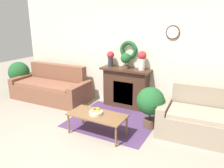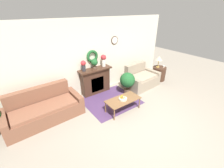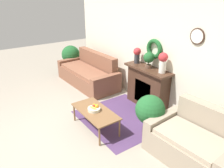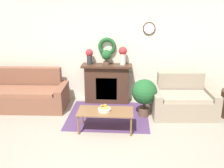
{
  "view_description": "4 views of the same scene",
  "coord_description": "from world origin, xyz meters",
  "px_view_note": "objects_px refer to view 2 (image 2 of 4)",
  "views": [
    {
      "loc": [
        2.01,
        -2.13,
        2.17
      ],
      "look_at": [
        0.05,
        1.58,
        0.89
      ],
      "focal_mm": 35.0,
      "sensor_mm": 36.0,
      "label": 1
    },
    {
      "loc": [
        -2.6,
        -1.91,
        2.97
      ],
      "look_at": [
        -0.12,
        1.51,
        0.81
      ],
      "focal_mm": 24.0,
      "sensor_mm": 36.0,
      "label": 2
    },
    {
      "loc": [
        3.3,
        -0.83,
        2.66
      ],
      "look_at": [
        -0.08,
        1.55,
        0.86
      ],
      "focal_mm": 35.0,
      "sensor_mm": 36.0,
      "label": 3
    },
    {
      "loc": [
        0.45,
        -3.69,
        2.54
      ],
      "look_at": [
        0.1,
        1.58,
        0.82
      ],
      "focal_mm": 42.0,
      "sensor_mm": 36.0,
      "label": 4
    }
  ],
  "objects_px": {
    "coffee_table": "(123,100)",
    "potted_plant_on_mantel": "(94,63)",
    "table_lamp": "(159,59)",
    "loveseat_right": "(140,79)",
    "potted_plant_floor_by_loveseat": "(127,81)",
    "fruit_bowl": "(123,98)",
    "couch_left": "(44,110)",
    "vase_on_mantel_left": "(83,65)",
    "mug": "(164,66)",
    "side_table_by_loveseat": "(159,73)",
    "fireplace": "(95,81)",
    "vase_on_mantel_right": "(104,60)"
  },
  "relations": [
    {
      "from": "coffee_table",
      "to": "potted_plant_on_mantel",
      "type": "relative_size",
      "value": 3.0
    },
    {
      "from": "potted_plant_on_mantel",
      "to": "table_lamp",
      "type": "bearing_deg",
      "value": -12.28
    },
    {
      "from": "table_lamp",
      "to": "loveseat_right",
      "type": "bearing_deg",
      "value": 179.38
    },
    {
      "from": "loveseat_right",
      "to": "potted_plant_on_mantel",
      "type": "bearing_deg",
      "value": 157.83
    },
    {
      "from": "potted_plant_floor_by_loveseat",
      "to": "fruit_bowl",
      "type": "bearing_deg",
      "value": -138.72
    },
    {
      "from": "couch_left",
      "to": "fruit_bowl",
      "type": "relative_size",
      "value": 8.44
    },
    {
      "from": "couch_left",
      "to": "table_lamp",
      "type": "distance_m",
      "value": 4.91
    },
    {
      "from": "coffee_table",
      "to": "loveseat_right",
      "type": "bearing_deg",
      "value": 28.05
    },
    {
      "from": "loveseat_right",
      "to": "vase_on_mantel_left",
      "type": "distance_m",
      "value": 2.48
    },
    {
      "from": "couch_left",
      "to": "potted_plant_floor_by_loveseat",
      "type": "bearing_deg",
      "value": -8.43
    },
    {
      "from": "mug",
      "to": "vase_on_mantel_left",
      "type": "xyz_separation_m",
      "value": [
        -3.48,
        0.8,
        0.57
      ]
    },
    {
      "from": "fruit_bowl",
      "to": "table_lamp",
      "type": "relative_size",
      "value": 0.51
    },
    {
      "from": "coffee_table",
      "to": "fruit_bowl",
      "type": "bearing_deg",
      "value": -167.48
    },
    {
      "from": "couch_left",
      "to": "side_table_by_loveseat",
      "type": "height_order",
      "value": "couch_left"
    },
    {
      "from": "vase_on_mantel_left",
      "to": "potted_plant_floor_by_loveseat",
      "type": "relative_size",
      "value": 0.44
    },
    {
      "from": "loveseat_right",
      "to": "vase_on_mantel_left",
      "type": "relative_size",
      "value": 3.84
    },
    {
      "from": "coffee_table",
      "to": "potted_plant_floor_by_loveseat",
      "type": "xyz_separation_m",
      "value": [
        0.8,
        0.72,
        0.17
      ]
    },
    {
      "from": "side_table_by_loveseat",
      "to": "mug",
      "type": "distance_m",
      "value": 0.38
    },
    {
      "from": "fireplace",
      "to": "vase_on_mantel_right",
      "type": "xyz_separation_m",
      "value": [
        0.4,
        0.01,
        0.75
      ]
    },
    {
      "from": "vase_on_mantel_right",
      "to": "loveseat_right",
      "type": "bearing_deg",
      "value": -24.24
    },
    {
      "from": "loveseat_right",
      "to": "vase_on_mantel_left",
      "type": "bearing_deg",
      "value": 160.73
    },
    {
      "from": "fireplace",
      "to": "potted_plant_floor_by_loveseat",
      "type": "distance_m",
      "value": 1.21
    },
    {
      "from": "vase_on_mantel_left",
      "to": "vase_on_mantel_right",
      "type": "relative_size",
      "value": 0.85
    },
    {
      "from": "fruit_bowl",
      "to": "vase_on_mantel_left",
      "type": "relative_size",
      "value": 0.67
    },
    {
      "from": "fireplace",
      "to": "potted_plant_on_mantel",
      "type": "distance_m",
      "value": 0.71
    },
    {
      "from": "vase_on_mantel_left",
      "to": "table_lamp",
      "type": "bearing_deg",
      "value": -11.07
    },
    {
      "from": "coffee_table",
      "to": "vase_on_mantel_right",
      "type": "distance_m",
      "value": 1.79
    },
    {
      "from": "fireplace",
      "to": "table_lamp",
      "type": "bearing_deg",
      "value": -12.58
    },
    {
      "from": "table_lamp",
      "to": "mug",
      "type": "height_order",
      "value": "table_lamp"
    },
    {
      "from": "fruit_bowl",
      "to": "table_lamp",
      "type": "height_order",
      "value": "table_lamp"
    },
    {
      "from": "coffee_table",
      "to": "fruit_bowl",
      "type": "xyz_separation_m",
      "value": [
        -0.03,
        -0.01,
        0.08
      ]
    },
    {
      "from": "mug",
      "to": "potted_plant_on_mantel",
      "type": "bearing_deg",
      "value": 165.67
    },
    {
      "from": "vase_on_mantel_right",
      "to": "potted_plant_floor_by_loveseat",
      "type": "xyz_separation_m",
      "value": [
        0.51,
        -0.81,
        -0.7
      ]
    },
    {
      "from": "coffee_table",
      "to": "vase_on_mantel_left",
      "type": "bearing_deg",
      "value": 109.22
    },
    {
      "from": "fruit_bowl",
      "to": "vase_on_mantel_left",
      "type": "xyz_separation_m",
      "value": [
        -0.51,
        1.54,
        0.75
      ]
    },
    {
      "from": "potted_plant_on_mantel",
      "to": "potted_plant_floor_by_loveseat",
      "type": "distance_m",
      "value": 1.38
    },
    {
      "from": "fireplace",
      "to": "vase_on_mantel_right",
      "type": "relative_size",
      "value": 2.76
    },
    {
      "from": "vase_on_mantel_right",
      "to": "potted_plant_on_mantel",
      "type": "xyz_separation_m",
      "value": [
        -0.4,
        -0.02,
        -0.04
      ]
    },
    {
      "from": "coffee_table",
      "to": "mug",
      "type": "distance_m",
      "value": 3.05
    },
    {
      "from": "fruit_bowl",
      "to": "vase_on_mantel_left",
      "type": "distance_m",
      "value": 1.78
    },
    {
      "from": "coffee_table",
      "to": "potted_plant_on_mantel",
      "type": "distance_m",
      "value": 1.73
    },
    {
      "from": "side_table_by_loveseat",
      "to": "potted_plant_on_mantel",
      "type": "distance_m",
      "value": 3.14
    },
    {
      "from": "mug",
      "to": "potted_plant_on_mantel",
      "type": "height_order",
      "value": "potted_plant_on_mantel"
    },
    {
      "from": "fireplace",
      "to": "coffee_table",
      "type": "relative_size",
      "value": 1.12
    },
    {
      "from": "mug",
      "to": "vase_on_mantel_right",
      "type": "bearing_deg",
      "value": 163.2
    },
    {
      "from": "loveseat_right",
      "to": "coffee_table",
      "type": "height_order",
      "value": "loveseat_right"
    },
    {
      "from": "table_lamp",
      "to": "vase_on_mantel_left",
      "type": "height_order",
      "value": "vase_on_mantel_left"
    },
    {
      "from": "potted_plant_on_mantel",
      "to": "potted_plant_floor_by_loveseat",
      "type": "height_order",
      "value": "potted_plant_on_mantel"
    },
    {
      "from": "fruit_bowl",
      "to": "vase_on_mantel_right",
      "type": "distance_m",
      "value": 1.76
    },
    {
      "from": "fireplace",
      "to": "mug",
      "type": "distance_m",
      "value": 3.15
    }
  ]
}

